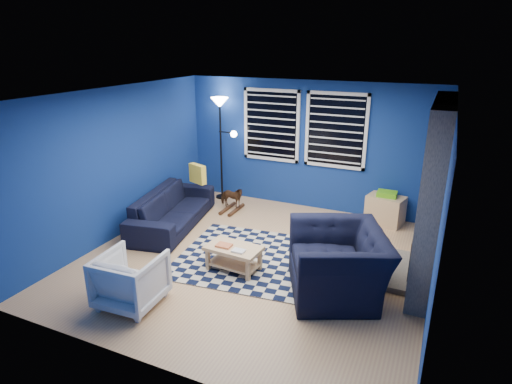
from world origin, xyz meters
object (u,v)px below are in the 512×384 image
Objects in this scene: cabinet at (385,209)px; tv at (444,158)px; armchair_big at (338,263)px; armchair_bent at (131,279)px; rocking_horse at (232,197)px; coffee_table at (233,253)px; sofa at (173,209)px; floor_lamp at (221,117)px.

tv is at bearing -2.64° from cabinet.
armchair_bent is (-2.31, -1.33, -0.09)m from armchair_big.
rocking_horse is 0.61× the size of coffee_table.
sofa reaches higher than coffee_table.
cabinet is (-0.84, 0.25, -1.13)m from tv.
rocking_horse is at bearing -88.17° from armchair_bent.
sofa is (-4.33, -1.42, -1.08)m from tv.
rocking_horse is 2.91m from cabinet.
tv is 1.43m from cabinet.
armchair_bent is 1.06× the size of cabinet.
tv reaches higher than sofa.
floor_lamp reaches higher than sofa.
coffee_table is at bearing -137.07° from tv.
floor_lamp is at bearing -81.57° from armchair_bent.
tv is at bearing -82.90° from sofa.
rocking_horse is at bearing -152.09° from armchair_big.
cabinet is at bearing 150.18° from armchair_big.
cabinet is at bearing 56.64° from coffee_table.
floor_lamp reaches higher than cabinet.
rocking_horse is (-0.30, 3.33, -0.06)m from armchair_bent.
armchair_bent is 4.25m from floor_lamp.
coffee_table is at bearing -155.38° from rocking_horse.
cabinet is (1.75, 2.66, -0.00)m from coffee_table.
rocking_horse is at bearing -42.32° from sofa.
floor_lamp is at bearing 176.65° from tv.
floor_lamp is (-0.82, 3.93, 1.39)m from armchair_bent.
rocking_horse is (-2.60, 2.00, -0.15)m from armchair_big.
coffee_table is (-2.59, -2.41, -1.12)m from tv.
cabinet is (2.85, 0.61, -0.01)m from rocking_horse.
armchair_big is at bearing -117.17° from sofa.
sofa is 1.03× the size of floor_lamp.
sofa is at bearing 145.33° from rocking_horse.
sofa is at bearing -130.71° from armchair_big.
sofa is 2.87× the size of armchair_bent.
cabinet is at bearing -126.17° from armchair_bent.
floor_lamp is (-1.61, 2.66, 1.46)m from coffee_table.
sofa is at bearing 150.15° from coffee_table.
cabinet is (0.24, 2.61, -0.16)m from armchair_big.
sofa is 3.38m from armchair_big.
tv is 0.46× the size of sofa.
armchair_bent is 3.35m from rocking_horse.
armchair_bent is at bearing -178.24° from rocking_horse.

